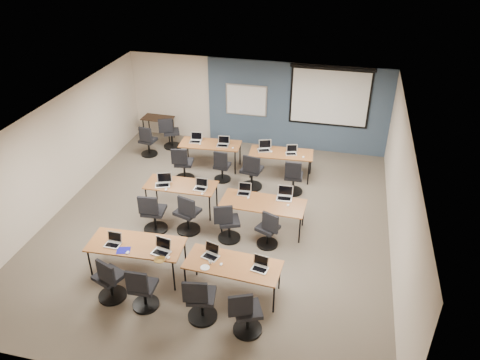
% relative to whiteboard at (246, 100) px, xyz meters
% --- Properties ---
extents(floor, '(8.00, 9.00, 0.02)m').
position_rel_whiteboard_xyz_m(floor, '(0.30, -4.43, -1.45)').
color(floor, '#6B6354').
rests_on(floor, ground).
extents(ceiling, '(8.00, 9.00, 0.02)m').
position_rel_whiteboard_xyz_m(ceiling, '(0.30, -4.43, 1.25)').
color(ceiling, white).
rests_on(ceiling, ground).
extents(wall_back, '(8.00, 0.04, 2.70)m').
position_rel_whiteboard_xyz_m(wall_back, '(0.30, 0.07, -0.10)').
color(wall_back, beige).
rests_on(wall_back, ground).
extents(wall_front, '(8.00, 0.04, 2.70)m').
position_rel_whiteboard_xyz_m(wall_front, '(0.30, -8.93, -0.10)').
color(wall_front, beige).
rests_on(wall_front, ground).
extents(wall_left, '(0.04, 9.00, 2.70)m').
position_rel_whiteboard_xyz_m(wall_left, '(-3.70, -4.43, -0.10)').
color(wall_left, beige).
rests_on(wall_left, ground).
extents(wall_right, '(0.04, 9.00, 2.70)m').
position_rel_whiteboard_xyz_m(wall_right, '(4.30, -4.43, -0.10)').
color(wall_right, beige).
rests_on(wall_right, ground).
extents(blue_accent_panel, '(5.50, 0.04, 2.70)m').
position_rel_whiteboard_xyz_m(blue_accent_panel, '(1.55, 0.04, -0.10)').
color(blue_accent_panel, '#3D5977').
rests_on(blue_accent_panel, wall_back).
extents(whiteboard, '(1.28, 0.03, 0.98)m').
position_rel_whiteboard_xyz_m(whiteboard, '(0.00, 0.00, 0.00)').
color(whiteboard, beige).
rests_on(whiteboard, wall_back).
extents(projector_screen, '(2.40, 0.10, 1.82)m').
position_rel_whiteboard_xyz_m(projector_screen, '(2.50, -0.02, 0.44)').
color(projector_screen, black).
rests_on(projector_screen, wall_back).
extents(training_table_front_left, '(1.93, 0.80, 0.73)m').
position_rel_whiteboard_xyz_m(training_table_front_left, '(-0.81, -6.47, -0.76)').
color(training_table_front_left, '#A15C2E').
rests_on(training_table_front_left, floor).
extents(training_table_front_right, '(1.83, 0.76, 0.73)m').
position_rel_whiteboard_xyz_m(training_table_front_right, '(1.24, -6.61, -0.76)').
color(training_table_front_right, brown).
rests_on(training_table_front_right, floor).
extents(training_table_mid_left, '(1.74, 0.72, 0.73)m').
position_rel_whiteboard_xyz_m(training_table_mid_left, '(-0.71, -4.07, -0.77)').
color(training_table_mid_left, brown).
rests_on(training_table_mid_left, floor).
extents(training_table_mid_right, '(1.93, 0.80, 0.73)m').
position_rel_whiteboard_xyz_m(training_table_mid_right, '(1.39, -4.39, -0.76)').
color(training_table_mid_right, '#A56830').
rests_on(training_table_mid_right, floor).
extents(training_table_back_left, '(1.72, 0.72, 0.73)m').
position_rel_whiteboard_xyz_m(training_table_back_left, '(-0.66, -1.73, -0.77)').
color(training_table_back_left, '#A6702A').
rests_on(training_table_back_left, floor).
extents(training_table_back_right, '(1.73, 0.72, 0.73)m').
position_rel_whiteboard_xyz_m(training_table_back_right, '(1.40, -1.82, -0.77)').
color(training_table_back_right, olive).
rests_on(training_table_back_right, floor).
extents(laptop_0, '(0.30, 0.26, 0.23)m').
position_rel_whiteboard_xyz_m(laptop_0, '(-1.24, -6.58, -0.66)').
color(laptop_0, '#AAAAB3').
rests_on(laptop_0, training_table_front_left).
extents(mouse_0, '(0.09, 0.12, 0.04)m').
position_rel_whiteboard_xyz_m(mouse_0, '(-0.85, -6.78, -0.71)').
color(mouse_0, white).
rests_on(mouse_0, training_table_front_left).
extents(task_chair_0, '(0.58, 0.55, 1.02)m').
position_rel_whiteboard_xyz_m(task_chair_0, '(-1.00, -7.31, -1.03)').
color(task_chair_0, black).
rests_on(task_chair_0, floor).
extents(laptop_1, '(0.35, 0.29, 0.26)m').
position_rel_whiteboard_xyz_m(laptop_1, '(-0.21, -6.58, -0.66)').
color(laptop_1, '#A6A6A9').
rests_on(laptop_1, training_table_front_left).
extents(mouse_1, '(0.07, 0.10, 0.03)m').
position_rel_whiteboard_xyz_m(mouse_1, '(-0.01, -6.73, -0.71)').
color(mouse_1, white).
rests_on(mouse_1, training_table_front_left).
extents(task_chair_1, '(0.51, 0.51, 0.99)m').
position_rel_whiteboard_xyz_m(task_chair_1, '(-0.30, -7.38, -1.04)').
color(task_chair_1, black).
rests_on(task_chair_1, floor).
extents(laptop_2, '(0.32, 0.27, 0.24)m').
position_rel_whiteboard_xyz_m(laptop_2, '(0.77, -6.47, -0.66)').
color(laptop_2, silver).
rests_on(laptop_2, training_table_front_right).
extents(mouse_2, '(0.07, 0.10, 0.03)m').
position_rel_whiteboard_xyz_m(mouse_2, '(1.03, -6.68, -0.71)').
color(mouse_2, white).
rests_on(mouse_2, training_table_front_right).
extents(task_chair_2, '(0.55, 0.55, 1.03)m').
position_rel_whiteboard_xyz_m(task_chair_2, '(0.83, -7.41, -1.02)').
color(task_chair_2, black).
rests_on(task_chair_2, floor).
extents(laptop_3, '(0.30, 0.26, 0.23)m').
position_rel_whiteboard_xyz_m(laptop_3, '(1.76, -6.61, -0.66)').
color(laptop_3, silver).
rests_on(laptop_3, training_table_front_right).
extents(mouse_3, '(0.07, 0.10, 0.03)m').
position_rel_whiteboard_xyz_m(mouse_3, '(1.88, -6.73, -0.71)').
color(mouse_3, white).
rests_on(mouse_3, training_table_front_right).
extents(task_chair_3, '(0.56, 0.53, 1.00)m').
position_rel_whiteboard_xyz_m(task_chair_3, '(1.70, -7.52, -1.03)').
color(task_chair_3, black).
rests_on(task_chair_3, floor).
extents(laptop_4, '(0.36, 0.30, 0.27)m').
position_rel_whiteboard_xyz_m(laptop_4, '(-1.12, -4.17, -0.65)').
color(laptop_4, '#B0B0B0').
rests_on(laptop_4, training_table_mid_left).
extents(mouse_4, '(0.08, 0.11, 0.04)m').
position_rel_whiteboard_xyz_m(mouse_4, '(-0.97, -4.39, -0.71)').
color(mouse_4, white).
rests_on(mouse_4, training_table_mid_left).
extents(task_chair_4, '(0.56, 0.56, 1.04)m').
position_rel_whiteboard_xyz_m(task_chair_4, '(-1.04, -5.07, -1.02)').
color(task_chair_4, black).
rests_on(task_chair_4, floor).
extents(laptop_5, '(0.30, 0.26, 0.23)m').
position_rel_whiteboard_xyz_m(laptop_5, '(-0.18, -4.13, -0.66)').
color(laptop_5, '#BCBCC2').
rests_on(laptop_5, training_table_mid_left).
extents(mouse_5, '(0.09, 0.11, 0.04)m').
position_rel_whiteboard_xyz_m(mouse_5, '(-0.07, -4.37, -0.71)').
color(mouse_5, white).
rests_on(mouse_5, training_table_mid_left).
extents(task_chair_5, '(0.57, 0.55, 1.03)m').
position_rel_whiteboard_xyz_m(task_chair_5, '(-0.26, -4.92, -1.02)').
color(task_chair_5, black).
rests_on(task_chair_5, floor).
extents(laptop_6, '(0.30, 0.26, 0.23)m').
position_rel_whiteboard_xyz_m(laptop_6, '(0.88, -4.10, -0.66)').
color(laptop_6, '#ADADAF').
rests_on(laptop_6, training_table_mid_right).
extents(mouse_6, '(0.08, 0.11, 0.03)m').
position_rel_whiteboard_xyz_m(mouse_6, '(1.02, -4.29, -0.71)').
color(mouse_6, white).
rests_on(mouse_6, training_table_mid_right).
extents(task_chair_6, '(0.55, 0.52, 1.00)m').
position_rel_whiteboard_xyz_m(task_chair_6, '(0.71, -5.01, -1.04)').
color(task_chair_6, black).
rests_on(task_chair_6, floor).
extents(laptop_7, '(0.36, 0.30, 0.27)m').
position_rel_whiteboard_xyz_m(laptop_7, '(1.84, -4.08, -0.65)').
color(laptop_7, silver).
rests_on(laptop_7, training_table_mid_right).
extents(mouse_7, '(0.09, 0.11, 0.03)m').
position_rel_whiteboard_xyz_m(mouse_7, '(1.96, -4.39, -0.71)').
color(mouse_7, white).
rests_on(mouse_7, training_table_mid_right).
extents(task_chair_7, '(0.51, 0.48, 0.97)m').
position_rel_whiteboard_xyz_m(task_chair_7, '(1.64, -5.02, -1.05)').
color(task_chair_7, black).
rests_on(task_chair_7, floor).
extents(laptop_8, '(0.33, 0.28, 0.25)m').
position_rel_whiteboard_xyz_m(laptop_8, '(-1.10, -1.69, -0.66)').
color(laptop_8, silver).
rests_on(laptop_8, training_table_back_left).
extents(mouse_8, '(0.08, 0.10, 0.03)m').
position_rel_whiteboard_xyz_m(mouse_8, '(-0.93, -1.85, -0.71)').
color(mouse_8, white).
rests_on(mouse_8, training_table_back_left).
extents(task_chair_8, '(0.54, 0.54, 1.01)m').
position_rel_whiteboard_xyz_m(task_chair_8, '(-1.17, -2.66, -1.03)').
color(task_chair_8, black).
rests_on(task_chair_8, floor).
extents(laptop_9, '(0.33, 0.28, 0.25)m').
position_rel_whiteboard_xyz_m(laptop_9, '(-0.27, -1.75, -0.66)').
color(laptop_9, silver).
rests_on(laptop_9, training_table_back_left).
extents(mouse_9, '(0.07, 0.09, 0.03)m').
position_rel_whiteboard_xyz_m(mouse_9, '(0.04, -1.87, -0.71)').
color(mouse_9, white).
rests_on(mouse_9, training_table_back_left).
extents(task_chair_9, '(0.46, 0.46, 0.95)m').
position_rel_whiteboard_xyz_m(task_chair_9, '(-0.12, -2.47, -1.06)').
color(task_chair_9, black).
rests_on(task_chair_9, floor).
extents(laptop_10, '(0.35, 0.30, 0.26)m').
position_rel_whiteboard_xyz_m(laptop_10, '(0.92, -1.77, -0.65)').
color(laptop_10, silver).
rests_on(laptop_10, training_table_back_right).
extents(mouse_10, '(0.08, 0.11, 0.04)m').
position_rel_whiteboard_xyz_m(mouse_10, '(1.13, -1.85, -0.71)').
color(mouse_10, white).
rests_on(mouse_10, training_table_back_right).
extents(task_chair_10, '(0.58, 0.58, 1.05)m').
position_rel_whiteboard_xyz_m(task_chair_10, '(0.76, -2.67, -1.01)').
color(task_chair_10, black).
rests_on(task_chair_10, floor).
extents(laptop_11, '(0.30, 0.26, 0.23)m').
position_rel_whiteboard_xyz_m(laptop_11, '(1.68, -1.81, -0.66)').
color(laptop_11, '#A4A4AD').
rests_on(laptop_11, training_table_back_right).
extents(mouse_11, '(0.09, 0.11, 0.03)m').
position_rel_whiteboard_xyz_m(mouse_11, '(2.03, -1.96, -0.71)').
color(mouse_11, white).
rests_on(mouse_11, training_table_back_right).
extents(task_chair_11, '(0.51, 0.51, 0.99)m').
position_rel_whiteboard_xyz_m(task_chair_11, '(1.87, -2.66, -1.04)').
color(task_chair_11, black).
rests_on(task_chair_11, floor).
extents(blue_mousepad, '(0.31, 0.28, 0.01)m').
position_rel_whiteboard_xyz_m(blue_mousepad, '(-0.96, -6.72, -0.72)').
color(blue_mousepad, '#121092').
rests_on(blue_mousepad, training_table_front_left).
extents(snack_bowl, '(0.22, 0.22, 0.05)m').
position_rel_whiteboard_xyz_m(snack_bowl, '(-0.14, -6.86, -0.69)').
color(snack_bowl, brown).
rests_on(snack_bowl, training_table_front_left).
extents(snack_plate, '(0.21, 0.21, 0.01)m').
position_rel_whiteboard_xyz_m(snack_plate, '(0.75, -6.84, -0.71)').
color(snack_plate, white).
rests_on(snack_plate, training_table_front_right).
extents(coffee_cup, '(0.07, 0.07, 0.05)m').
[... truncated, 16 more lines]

